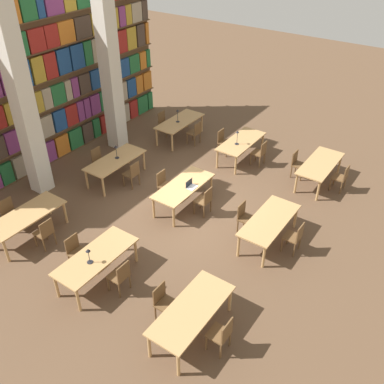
# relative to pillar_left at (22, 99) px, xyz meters

# --- Properties ---
(ground_plane) EXTENTS (40.00, 40.00, 0.00)m
(ground_plane) POSITION_rel_pillar_left_xyz_m (1.74, -4.26, -3.00)
(ground_plane) COLOR brown
(bookshelf_bank) EXTENTS (10.23, 0.35, 5.50)m
(bookshelf_bank) POSITION_rel_pillar_left_xyz_m (1.75, 1.15, -0.34)
(bookshelf_bank) COLOR brown
(bookshelf_bank) RESTS_ON ground_plane
(pillar_left) EXTENTS (0.52, 0.52, 6.00)m
(pillar_left) POSITION_rel_pillar_left_xyz_m (0.00, 0.00, 0.00)
(pillar_left) COLOR silver
(pillar_left) RESTS_ON ground_plane
(pillar_center) EXTENTS (0.52, 0.52, 6.00)m
(pillar_center) POSITION_rel_pillar_left_xyz_m (3.48, 0.00, 0.00)
(pillar_center) COLOR silver
(pillar_center) RESTS_ON ground_plane
(reading_table_0) EXTENTS (2.07, 0.87, 0.73)m
(reading_table_0) POSITION_rel_pillar_left_xyz_m (-1.77, -6.96, -2.35)
(reading_table_0) COLOR tan
(reading_table_0) RESTS_ON ground_plane
(chair_0) EXTENTS (0.42, 0.40, 0.89)m
(chair_0) POSITION_rel_pillar_left_xyz_m (-1.78, -7.68, -2.52)
(chair_0) COLOR brown
(chair_0) RESTS_ON ground_plane
(chair_1) EXTENTS (0.42, 0.40, 0.89)m
(chair_1) POSITION_rel_pillar_left_xyz_m (-1.78, -6.24, -2.52)
(chair_1) COLOR brown
(chair_1) RESTS_ON ground_plane
(reading_table_1) EXTENTS (2.07, 0.87, 0.73)m
(reading_table_1) POSITION_rel_pillar_left_xyz_m (1.78, -6.96, -2.35)
(reading_table_1) COLOR tan
(reading_table_1) RESTS_ON ground_plane
(chair_2) EXTENTS (0.42, 0.40, 0.89)m
(chair_2) POSITION_rel_pillar_left_xyz_m (1.79, -7.68, -2.52)
(chair_2) COLOR brown
(chair_2) RESTS_ON ground_plane
(chair_3) EXTENTS (0.42, 0.40, 0.89)m
(chair_3) POSITION_rel_pillar_left_xyz_m (1.79, -6.24, -2.52)
(chair_3) COLOR brown
(chair_3) RESTS_ON ground_plane
(reading_table_2) EXTENTS (2.07, 0.87, 0.73)m
(reading_table_2) POSITION_rel_pillar_left_xyz_m (5.27, -7.00, -2.35)
(reading_table_2) COLOR tan
(reading_table_2) RESTS_ON ground_plane
(chair_4) EXTENTS (0.42, 0.40, 0.89)m
(chair_4) POSITION_rel_pillar_left_xyz_m (5.23, -7.72, -2.52)
(chair_4) COLOR brown
(chair_4) RESTS_ON ground_plane
(chair_5) EXTENTS (0.42, 0.40, 0.89)m
(chair_5) POSITION_rel_pillar_left_xyz_m (5.23, -6.28, -2.52)
(chair_5) COLOR brown
(chair_5) RESTS_ON ground_plane
(reading_table_3) EXTENTS (2.07, 0.87, 0.73)m
(reading_table_3) POSITION_rel_pillar_left_xyz_m (-1.76, -4.24, -2.35)
(reading_table_3) COLOR tan
(reading_table_3) RESTS_ON ground_plane
(chair_6) EXTENTS (0.42, 0.40, 0.89)m
(chair_6) POSITION_rel_pillar_left_xyz_m (-1.75, -4.96, -2.52)
(chair_6) COLOR brown
(chair_6) RESTS_ON ground_plane
(chair_7) EXTENTS (0.42, 0.40, 0.89)m
(chair_7) POSITION_rel_pillar_left_xyz_m (-1.75, -3.52, -2.52)
(chair_7) COLOR brown
(chair_7) RESTS_ON ground_plane
(desk_lamp_0) EXTENTS (0.14, 0.14, 0.41)m
(desk_lamp_0) POSITION_rel_pillar_left_xyz_m (-1.99, -4.29, -2.00)
(desk_lamp_0) COLOR #232328
(desk_lamp_0) RESTS_ON reading_table_3
(reading_table_4) EXTENTS (2.07, 0.87, 0.73)m
(reading_table_4) POSITION_rel_pillar_left_xyz_m (1.79, -4.20, -2.35)
(reading_table_4) COLOR tan
(reading_table_4) RESTS_ON ground_plane
(chair_8) EXTENTS (0.42, 0.40, 0.89)m
(chair_8) POSITION_rel_pillar_left_xyz_m (1.81, -4.91, -2.52)
(chair_8) COLOR brown
(chair_8) RESTS_ON ground_plane
(chair_9) EXTENTS (0.42, 0.40, 0.89)m
(chair_9) POSITION_rel_pillar_left_xyz_m (1.81, -3.48, -2.52)
(chair_9) COLOR brown
(chair_9) RESTS_ON ground_plane
(laptop) EXTENTS (0.32, 0.22, 0.21)m
(laptop) POSITION_rel_pillar_left_xyz_m (1.84, -4.44, -2.23)
(laptop) COLOR silver
(laptop) RESTS_ON reading_table_4
(reading_table_5) EXTENTS (2.07, 0.87, 0.73)m
(reading_table_5) POSITION_rel_pillar_left_xyz_m (5.14, -4.23, -2.35)
(reading_table_5) COLOR tan
(reading_table_5) RESTS_ON ground_plane
(chair_10) EXTENTS (0.42, 0.40, 0.89)m
(chair_10) POSITION_rel_pillar_left_xyz_m (5.18, -4.95, -2.52)
(chair_10) COLOR brown
(chair_10) RESTS_ON ground_plane
(chair_11) EXTENTS (0.42, 0.40, 0.89)m
(chair_11) POSITION_rel_pillar_left_xyz_m (5.18, -3.51, -2.52)
(chair_11) COLOR brown
(chair_11) RESTS_ON ground_plane
(desk_lamp_1) EXTENTS (0.14, 0.14, 0.50)m
(desk_lamp_1) POSITION_rel_pillar_left_xyz_m (4.84, -4.22, -1.94)
(desk_lamp_1) COLOR #232328
(desk_lamp_1) RESTS_ON reading_table_5
(reading_table_6) EXTENTS (2.07, 0.87, 0.73)m
(reading_table_6) POSITION_rel_pillar_left_xyz_m (-1.70, -1.59, -2.35)
(reading_table_6) COLOR tan
(reading_table_6) RESTS_ON ground_plane
(chair_12) EXTENTS (0.42, 0.40, 0.89)m
(chair_12) POSITION_rel_pillar_left_xyz_m (-1.71, -2.31, -2.52)
(chair_12) COLOR brown
(chair_12) RESTS_ON ground_plane
(chair_13) EXTENTS (0.42, 0.40, 0.89)m
(chair_13) POSITION_rel_pillar_left_xyz_m (-1.71, -0.87, -2.52)
(chair_13) COLOR brown
(chair_13) RESTS_ON ground_plane
(reading_table_7) EXTENTS (2.07, 0.87, 0.73)m
(reading_table_7) POSITION_rel_pillar_left_xyz_m (1.75, -1.56, -2.35)
(reading_table_7) COLOR tan
(reading_table_7) RESTS_ON ground_plane
(chair_14) EXTENTS (0.42, 0.40, 0.89)m
(chair_14) POSITION_rel_pillar_left_xyz_m (1.73, -2.28, -2.52)
(chair_14) COLOR brown
(chair_14) RESTS_ON ground_plane
(chair_15) EXTENTS (0.42, 0.40, 0.89)m
(chair_15) POSITION_rel_pillar_left_xyz_m (1.73, -0.84, -2.52)
(chair_15) COLOR brown
(chair_15) RESTS_ON ground_plane
(desk_lamp_2) EXTENTS (0.14, 0.14, 0.46)m
(desk_lamp_2) POSITION_rel_pillar_left_xyz_m (1.85, -1.54, -1.97)
(desk_lamp_2) COLOR #232328
(desk_lamp_2) RESTS_ON reading_table_7
(reading_table_8) EXTENTS (2.07, 0.87, 0.73)m
(reading_table_8) POSITION_rel_pillar_left_xyz_m (5.22, -1.57, -2.35)
(reading_table_8) COLOR tan
(reading_table_8) RESTS_ON ground_plane
(chair_16) EXTENTS (0.42, 0.40, 0.89)m
(chair_16) POSITION_rel_pillar_left_xyz_m (5.18, -2.29, -2.52)
(chair_16) COLOR brown
(chair_16) RESTS_ON ground_plane
(chair_17) EXTENTS (0.42, 0.40, 0.89)m
(chair_17) POSITION_rel_pillar_left_xyz_m (5.18, -0.85, -2.52)
(chair_17) COLOR brown
(chair_17) RESTS_ON ground_plane
(desk_lamp_3) EXTENTS (0.14, 0.14, 0.50)m
(desk_lamp_3) POSITION_rel_pillar_left_xyz_m (5.10, -1.56, -1.94)
(desk_lamp_3) COLOR #232328
(desk_lamp_3) RESTS_ON reading_table_8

